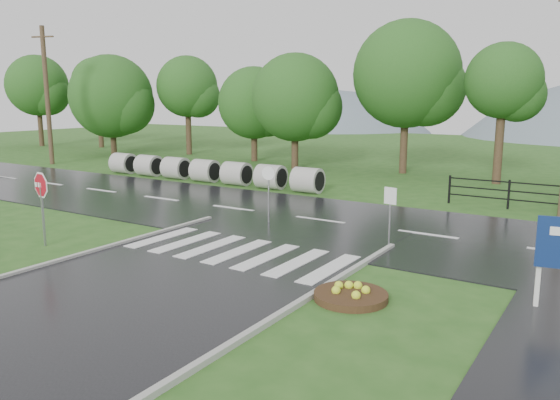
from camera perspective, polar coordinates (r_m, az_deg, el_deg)
The scene contains 12 objects.
ground at distance 12.54m, azimuth -18.51°, elevation -10.71°, with size 120.00×120.00×0.00m, color #2A571D.
main_road at distance 20.03m, azimuth 4.22°, elevation -2.20°, with size 90.00×8.00×0.04m, color black.
walkway at distance 12.08m, azimuth 27.24°, elevation -12.20°, with size 2.20×11.00×0.04m, color black.
crosswalk at distance 15.93m, azimuth -4.41°, elevation -5.37°, with size 6.50×2.80×0.02m.
hills at distance 75.14m, azimuth 27.08°, elevation -5.96°, with size 102.00×48.00×48.00m.
treeline at distance 32.58m, azimuth 17.61°, elevation 2.31°, with size 83.20×5.20×10.00m.
culvert_pipes at distance 29.44m, azimuth -7.83°, elevation 3.05°, with size 13.90×1.20×1.20m.
stop_sign at distance 17.83m, azimuth -23.69°, elevation 0.87°, with size 1.07×0.17×2.41m.
flower_bed at distance 12.46m, azimuth 7.41°, elevation -9.76°, with size 1.66×1.66×0.33m.
reg_sign_small at distance 16.42m, azimuth 11.44°, elevation -0.47°, with size 0.41×0.10×1.86m.
reg_sign_round at distance 19.33m, azimuth -1.21°, elevation 1.35°, with size 0.48×0.11×2.07m.
utility_pole_west at distance 39.95m, azimuth -23.17°, elevation 10.03°, with size 1.56×0.60×9.04m.
Camera 1 is at (9.24, -7.21, 4.45)m, focal length 35.00 mm.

